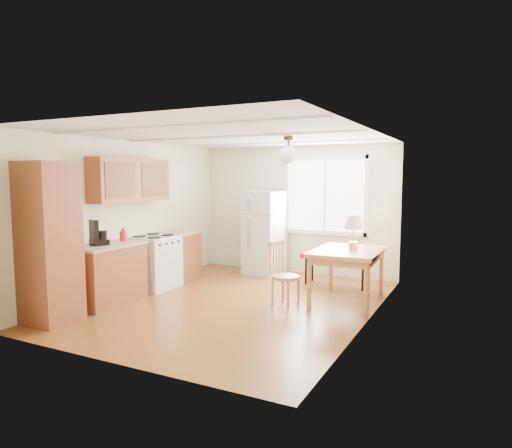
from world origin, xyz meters
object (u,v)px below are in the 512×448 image
Objects in this scene: bench at (337,258)px; chair at (281,269)px; dining_table at (347,256)px; refrigerator at (264,233)px.

chair is at bearing -98.70° from bench.
bench is 1.34× the size of chair.
dining_table reaches higher than bench.
refrigerator reaches higher than dining_table.
dining_table is (0.45, -0.95, 0.21)m from bench.
bench is 0.94× the size of dining_table.
refrigerator is at bearing 145.59° from dining_table.
chair is (1.15, -1.83, -0.28)m from refrigerator.
refrigerator is 1.75× the size of chair.
bench is 1.07m from dining_table.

